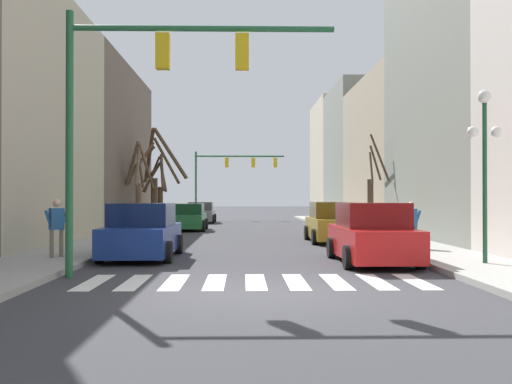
# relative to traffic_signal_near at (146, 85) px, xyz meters

# --- Properties ---
(ground_plane) EXTENTS (240.00, 240.00, 0.00)m
(ground_plane) POSITION_rel_traffic_signal_near_xyz_m (2.58, -2.42, -4.55)
(ground_plane) COLOR #38383D
(building_row_right) EXTENTS (6.00, 61.06, 13.36)m
(building_row_right) POSITION_rel_traffic_signal_near_xyz_m (12.85, 20.90, 1.44)
(building_row_right) COLOR beige
(building_row_right) RESTS_ON ground_plane
(crosswalk_stripes) EXTENTS (7.65, 2.60, 0.01)m
(crosswalk_stripes) POSITION_rel_traffic_signal_near_xyz_m (2.58, -0.78, -4.55)
(crosswalk_stripes) COLOR white
(crosswalk_stripes) RESTS_ON ground_plane
(traffic_signal_near) EXTENTS (6.35, 0.28, 6.30)m
(traffic_signal_near) POSITION_rel_traffic_signal_near_xyz_m (0.00, 0.00, 0.00)
(traffic_signal_near) COLOR #236038
(traffic_signal_near) RESTS_ON ground_plane
(traffic_signal_far) EXTENTS (7.81, 0.28, 5.92)m
(traffic_signal_far) POSITION_rel_traffic_signal_near_xyz_m (1.18, 38.16, -0.11)
(traffic_signal_far) COLOR #236038
(traffic_signal_far) RESTS_ON ground_plane
(street_lamp_right_corner) EXTENTS (0.95, 0.36, 4.61)m
(street_lamp_right_corner) POSITION_rel_traffic_signal_near_xyz_m (8.74, 1.60, -1.15)
(street_lamp_right_corner) COLOR #1E4C2D
(street_lamp_right_corner) RESTS_ON sidewalk_right
(car_parked_right_near) EXTENTS (2.13, 4.43, 1.55)m
(car_parked_right_near) POSITION_rel_traffic_signal_near_xyz_m (-0.86, 20.42, -3.82)
(car_parked_right_near) COLOR #236B38
(car_parked_right_near) RESTS_ON ground_plane
(car_parked_left_far) EXTENTS (2.16, 4.56, 1.56)m
(car_parked_left_far) POSITION_rel_traffic_signal_near_xyz_m (-0.84, 30.88, -3.81)
(car_parked_left_far) COLOR gray
(car_parked_left_far) RESTS_ON ground_plane
(car_parked_left_near) EXTENTS (2.01, 4.59, 1.71)m
(car_parked_left_near) POSITION_rel_traffic_signal_near_xyz_m (6.07, 11.15, -3.75)
(car_parked_left_near) COLOR #A38423
(car_parked_left_near) RESTS_ON ground_plane
(car_parked_right_mid) EXTENTS (2.18, 4.85, 1.71)m
(car_parked_right_mid) POSITION_rel_traffic_signal_near_xyz_m (-0.83, 4.56, -3.75)
(car_parked_right_mid) COLOR navy
(car_parked_right_mid) RESTS_ON ground_plane
(car_driving_toward_lane) EXTENTS (2.12, 4.79, 1.74)m
(car_driving_toward_lane) POSITION_rel_traffic_signal_near_xyz_m (6.02, 2.98, -3.74)
(car_driving_toward_lane) COLOR red
(car_driving_toward_lane) RESTS_ON ground_plane
(pedestrian_on_right_sidewalk) EXTENTS (0.69, 0.22, 1.60)m
(pedestrian_on_right_sidewalk) POSITION_rel_traffic_signal_near_xyz_m (8.14, 6.43, -3.45)
(pedestrian_on_right_sidewalk) COLOR #4C4C51
(pedestrian_on_right_sidewalk) RESTS_ON sidewalk_right
(pedestrian_on_left_sidewalk) EXTENTS (0.62, 0.52, 1.69)m
(pedestrian_on_left_sidewalk) POSITION_rel_traffic_signal_near_xyz_m (-3.15, 3.44, -3.40)
(pedestrian_on_left_sidewalk) COLOR #7A705B
(pedestrian_on_left_sidewalk) RESTS_ON sidewalk_left
(street_tree_right_near) EXTENTS (4.15, 3.67, 6.12)m
(street_tree_right_near) POSITION_rel_traffic_signal_near_xyz_m (-3.18, 23.00, -1.33)
(street_tree_right_near) COLOR brown
(street_tree_right_near) RESTS_ON sidewalk_left
(street_tree_left_far) EXTENTS (1.66, 3.87, 5.02)m
(street_tree_left_far) POSITION_rel_traffic_signal_near_xyz_m (-3.70, 20.20, -1.90)
(street_tree_left_far) COLOR brown
(street_tree_left_far) RESTS_ON sidewalk_left
(street_tree_right_far) EXTENTS (0.94, 2.15, 5.11)m
(street_tree_right_far) POSITION_rel_traffic_signal_near_xyz_m (9.08, 17.10, -2.46)
(street_tree_right_far) COLOR #473828
(street_tree_right_far) RESTS_ON sidewalk_right
(street_tree_left_near) EXTENTS (2.03, 3.64, 4.57)m
(street_tree_left_near) POSITION_rel_traffic_signal_near_xyz_m (-3.08, 24.20, -2.10)
(street_tree_left_near) COLOR brown
(street_tree_left_near) RESTS_ON sidewalk_left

